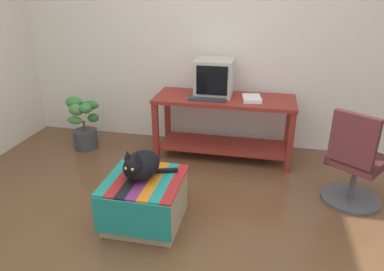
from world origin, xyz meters
name	(u,v)px	position (x,y,z in m)	size (l,w,h in m)	color
ground_plane	(170,243)	(0.00, 0.00, 0.00)	(14.00, 14.00, 0.00)	brown
back_wall	(214,36)	(0.00, 2.05, 1.30)	(8.00, 0.10, 2.60)	silver
desk	(224,117)	(0.20, 1.60, 0.48)	(1.53, 0.58, 0.71)	maroon
tv_monitor	(215,78)	(0.07, 1.68, 0.90)	(0.40, 0.40, 0.40)	#BCB7A8
keyboard	(207,99)	(0.03, 1.47, 0.72)	(0.40, 0.15, 0.02)	#333338
book	(252,98)	(0.49, 1.56, 0.73)	(0.19, 0.26, 0.04)	white
ottoman_with_blanket	(145,200)	(-0.27, 0.23, 0.20)	(0.61, 0.63, 0.41)	tan
cat	(141,165)	(-0.30, 0.25, 0.52)	(0.42, 0.41, 0.29)	black
potted_plant	(84,125)	(-1.46, 1.47, 0.30)	(0.42, 0.30, 0.63)	#3D3D42
office_chair	(354,165)	(1.44, 0.88, 0.39)	(0.59, 0.59, 0.89)	#4C4C51
pen	(258,99)	(0.56, 1.59, 0.71)	(0.01, 0.01, 0.14)	#B7B7BC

